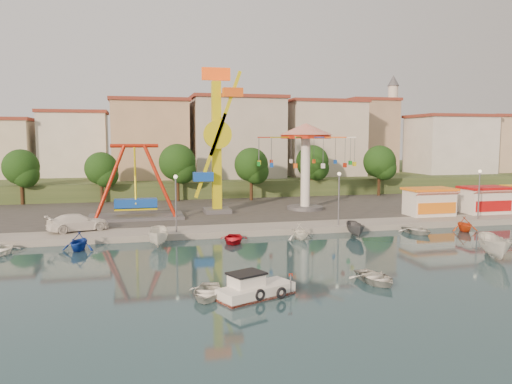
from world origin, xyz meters
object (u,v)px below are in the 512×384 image
object	(u,v)px
cabin_motorboat	(254,290)
skiff	(495,246)
wave_swinger	(306,147)
pirate_ship_ride	(135,183)
kamikaze_tower	(218,144)
van	(78,222)
rowboat_a	(375,278)

from	to	relation	value
cabin_motorboat	skiff	world-z (taller)	skiff
wave_swinger	cabin_motorboat	size ratio (longest dim) A/B	2.38
pirate_ship_ride	skiff	size ratio (longest dim) A/B	2.11
kamikaze_tower	wave_swinger	bearing A→B (deg)	2.14
cabin_motorboat	van	distance (m)	24.17
pirate_ship_ride	cabin_motorboat	size ratio (longest dim) A/B	2.05
pirate_ship_ride	rowboat_a	size ratio (longest dim) A/B	2.85
kamikaze_tower	wave_swinger	xyz separation A→B (m)	(10.62, 0.40, -0.38)
wave_swinger	pirate_ship_ride	bearing A→B (deg)	-174.30
wave_swinger	van	bearing A→B (deg)	-161.42
kamikaze_tower	van	distance (m)	18.16
van	pirate_ship_ride	bearing A→B (deg)	-59.80
kamikaze_tower	skiff	world-z (taller)	kamikaze_tower
pirate_ship_ride	rowboat_a	distance (m)	30.67
wave_swinger	cabin_motorboat	world-z (taller)	wave_swinger
kamikaze_tower	rowboat_a	size ratio (longest dim) A/B	4.70
rowboat_a	skiff	world-z (taller)	skiff
pirate_ship_ride	van	size ratio (longest dim) A/B	1.81
kamikaze_tower	cabin_motorboat	distance (m)	30.34
kamikaze_tower	wave_swinger	size ratio (longest dim) A/B	1.42
pirate_ship_ride	van	bearing A→B (deg)	-129.11
pirate_ship_ride	rowboat_a	world-z (taller)	pirate_ship_ride
rowboat_a	kamikaze_tower	bearing A→B (deg)	92.53
skiff	van	xyz separation A→B (m)	(-32.10, 16.07, 0.49)
rowboat_a	van	world-z (taller)	van
van	skiff	bearing A→B (deg)	-137.28
van	wave_swinger	bearing A→B (deg)	-92.11
pirate_ship_ride	wave_swinger	bearing A→B (deg)	5.70
rowboat_a	van	xyz separation A→B (m)	(-20.07, 20.07, 1.04)
wave_swinger	van	xyz separation A→B (m)	(-25.22, -8.47, -6.79)
kamikaze_tower	wave_swinger	world-z (taller)	kamikaze_tower
pirate_ship_ride	skiff	world-z (taller)	pirate_ship_ride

